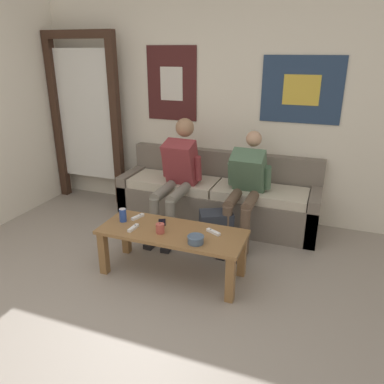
{
  "coord_description": "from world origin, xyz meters",
  "views": [
    {
      "loc": [
        1.45,
        -1.62,
        1.93
      ],
      "look_at": [
        0.27,
        1.52,
        0.65
      ],
      "focal_mm": 35.0,
      "sensor_mm": 36.0,
      "label": 1
    }
  ],
  "objects": [
    {
      "name": "ceramic_bowl",
      "position": [
        0.52,
        0.94,
        0.48
      ],
      "size": [
        0.14,
        0.14,
        0.07
      ],
      "color": "#475B75",
      "rests_on": "coffee_table"
    },
    {
      "name": "door_frame",
      "position": [
        -1.53,
        2.43,
        1.2
      ],
      "size": [
        1.0,
        0.1,
        2.15
      ],
      "color": "#382319",
      "rests_on": "ground_plane"
    },
    {
      "name": "game_controller_far_center",
      "position": [
        -0.16,
        1.21,
        0.45
      ],
      "size": [
        0.08,
        0.15,
        0.03
      ],
      "color": "white",
      "rests_on": "coffee_table"
    },
    {
      "name": "person_seated_teen",
      "position": [
        0.69,
        2.01,
        0.62
      ],
      "size": [
        0.47,
        0.93,
        1.12
      ],
      "color": "brown",
      "rests_on": "ground_plane"
    },
    {
      "name": "person_seated_adult",
      "position": [
        -0.07,
        1.98,
        0.67
      ],
      "size": [
        0.47,
        0.94,
        1.22
      ],
      "color": "gray",
      "rests_on": "ground_plane"
    },
    {
      "name": "drink_can_blue",
      "position": [
        -0.25,
        1.1,
        0.5
      ],
      "size": [
        0.07,
        0.07,
        0.12
      ],
      "color": "#28479E",
      "rests_on": "coffee_table"
    },
    {
      "name": "ground_plane",
      "position": [
        0.0,
        0.0,
        0.0
      ],
      "size": [
        18.0,
        18.0,
        0.0
      ],
      "primitive_type": "plane",
      "color": "gray"
    },
    {
      "name": "couch",
      "position": [
        0.3,
        2.32,
        0.29
      ],
      "size": [
        2.31,
        0.66,
        0.8
      ],
      "color": "#70665B",
      "rests_on": "ground_plane"
    },
    {
      "name": "coffee_table",
      "position": [
        0.25,
        1.08,
        0.36
      ],
      "size": [
        1.3,
        0.51,
        0.44
      ],
      "color": "olive",
      "rests_on": "ground_plane"
    },
    {
      "name": "cell_phone",
      "position": [
        0.1,
        1.19,
        0.45
      ],
      "size": [
        0.12,
        0.15,
        0.01
      ],
      "color": "black",
      "rests_on": "coffee_table"
    },
    {
      "name": "backpack",
      "position": [
        0.49,
        1.64,
        0.2
      ],
      "size": [
        0.39,
        0.34,
        0.42
      ],
      "color": "#282D38",
      "rests_on": "ground_plane"
    },
    {
      "name": "wall_back",
      "position": [
        0.0,
        2.65,
        1.28
      ],
      "size": [
        10.0,
        0.07,
        2.55
      ],
      "color": "silver",
      "rests_on": "ground_plane"
    },
    {
      "name": "game_controller_near_right",
      "position": [
        -0.08,
        0.99,
        0.45
      ],
      "size": [
        0.04,
        0.15,
        0.03
      ],
      "color": "white",
      "rests_on": "coffee_table"
    },
    {
      "name": "pillar_candle",
      "position": [
        0.17,
        1.01,
        0.48
      ],
      "size": [
        0.08,
        0.08,
        0.1
      ],
      "color": "#B24C42",
      "rests_on": "coffee_table"
    },
    {
      "name": "game_controller_near_left",
      "position": [
        0.61,
        1.16,
        0.45
      ],
      "size": [
        0.14,
        0.09,
        0.03
      ],
      "color": "white",
      "rests_on": "coffee_table"
    }
  ]
}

